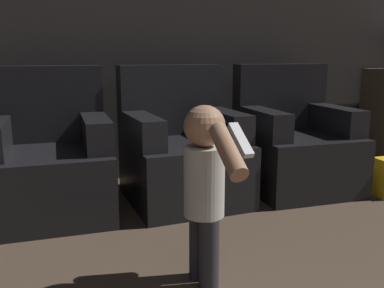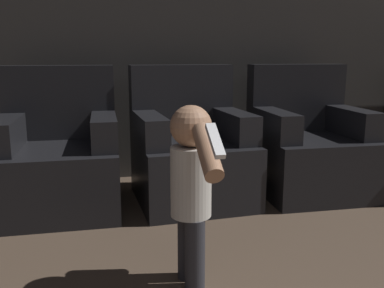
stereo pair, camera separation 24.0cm
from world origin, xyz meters
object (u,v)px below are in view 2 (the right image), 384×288
armchair_middle (191,153)px  person_toddler (191,182)px  armchair_left (59,159)px  armchair_right (308,148)px

armchair_middle → person_toddler: armchair_middle is taller
person_toddler → armchair_middle: bearing=-19.9°
armchair_left → armchair_right: bearing=0.1°
armchair_left → armchair_middle: bearing=0.1°
armchair_left → person_toddler: armchair_left is taller
person_toddler → armchair_right: bearing=-52.9°
armchair_left → armchair_middle: same height
armchair_left → person_toddler: size_ratio=1.16×
armchair_left → person_toddler: (0.66, -1.17, 0.15)m
armchair_right → armchair_middle: bearing=-179.5°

